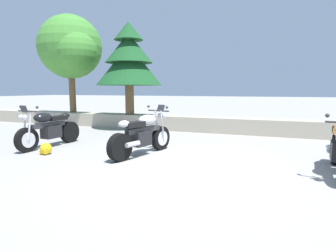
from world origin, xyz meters
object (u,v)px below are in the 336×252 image
object	(u,v)px
motorcycle_black_near_left	(49,129)
leafy_tree_far_left	(71,48)
pine_tree_mid_left	(129,59)
motorcycle_silver_centre	(143,135)
rider_helmet	(46,149)

from	to	relation	value
motorcycle_black_near_left	leafy_tree_far_left	world-z (taller)	leafy_tree_far_left
pine_tree_mid_left	motorcycle_black_near_left	bearing A→B (deg)	-93.46
motorcycle_silver_centre	rider_helmet	world-z (taller)	motorcycle_silver_centre
rider_helmet	leafy_tree_far_left	bearing A→B (deg)	122.77
motorcycle_black_near_left	rider_helmet	distance (m)	1.00
rider_helmet	pine_tree_mid_left	bearing A→B (deg)	93.97
rider_helmet	leafy_tree_far_left	world-z (taller)	leafy_tree_far_left
motorcycle_black_near_left	rider_helmet	world-z (taller)	motorcycle_black_near_left
motorcycle_silver_centre	pine_tree_mid_left	size ratio (longest dim) A/B	0.55
motorcycle_silver_centre	rider_helmet	distance (m)	2.39
motorcycle_black_near_left	pine_tree_mid_left	size ratio (longest dim) A/B	0.56
rider_helmet	leafy_tree_far_left	size ratio (longest dim) A/B	0.07
rider_helmet	pine_tree_mid_left	xyz separation A→B (m)	(-0.34, 4.86, 2.64)
motorcycle_silver_centre	leafy_tree_far_left	bearing A→B (deg)	143.03
leafy_tree_far_left	pine_tree_mid_left	distance (m)	2.81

